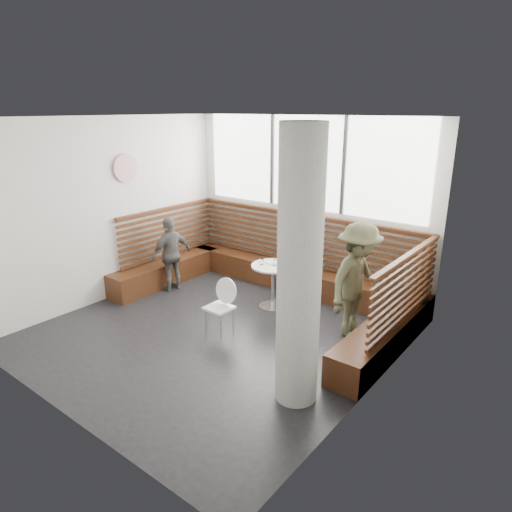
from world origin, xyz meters
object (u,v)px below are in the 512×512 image
Objects in this scene: cafe_table at (273,277)px; cafe_chair at (222,302)px; concrete_column at (299,272)px; child_left at (171,254)px; adult_man at (358,281)px; child_back at (295,261)px.

cafe_table is 1.22m from cafe_chair.
child_left is (-3.74, 1.44, -0.90)m from concrete_column.
adult_man is (1.68, 1.13, 0.40)m from cafe_chair.
adult_man is 1.31× the size of child_back.
child_back is at bearing 126.90° from child_left.
cafe_chair is at bearing 130.87° from adult_man.
cafe_chair is (-0.09, -1.22, -0.06)m from cafe_table.
child_back reaches higher than cafe_table.
cafe_table is at bearing 93.76° from adult_man.
child_back is (0.10, 1.86, 0.19)m from cafe_chair.
child_back is (-1.72, 2.58, -0.92)m from concrete_column.
concrete_column is 3.78× the size of cafe_chair.
cafe_table is (-1.74, 1.94, -1.05)m from concrete_column.
cafe_chair is at bearing -94.07° from cafe_table.
concrete_column is 4.11m from child_left.
child_left is (-2.02, -1.14, 0.02)m from child_back.
concrete_column is 1.80× the size of adult_man.
concrete_column is 4.14× the size of cafe_table.
adult_man is 3.62m from child_left.
child_left is at bearing 103.52° from adult_man.
adult_man is at bearing -3.30° from cafe_table.
concrete_column reaches higher than cafe_chair.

